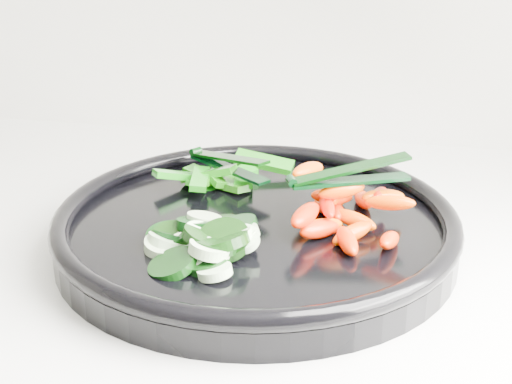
# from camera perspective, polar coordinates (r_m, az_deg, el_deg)

# --- Properties ---
(veggie_tray) EXTENTS (0.40, 0.40, 0.04)m
(veggie_tray) POSITION_cam_1_polar(r_m,az_deg,el_deg) (0.66, -0.00, -2.76)
(veggie_tray) COLOR black
(veggie_tray) RESTS_ON counter
(cucumber_pile) EXTENTS (0.11, 0.13, 0.04)m
(cucumber_pile) POSITION_cam_1_polar(r_m,az_deg,el_deg) (0.61, -4.71, -3.92)
(cucumber_pile) COLOR black
(cucumber_pile) RESTS_ON veggie_tray
(carrot_pile) EXTENTS (0.12, 0.14, 0.05)m
(carrot_pile) POSITION_cam_1_polar(r_m,az_deg,el_deg) (0.65, 6.87, -1.34)
(carrot_pile) COLOR #E34A00
(carrot_pile) RESTS_ON veggie_tray
(pepper_pile) EXTENTS (0.14, 0.10, 0.04)m
(pepper_pile) POSITION_cam_1_polar(r_m,az_deg,el_deg) (0.75, -2.73, 1.23)
(pepper_pile) COLOR #12730A
(pepper_pile) RESTS_ON veggie_tray
(tong_carrot) EXTENTS (0.11, 0.06, 0.02)m
(tong_carrot) POSITION_cam_1_polar(r_m,az_deg,el_deg) (0.64, 7.27, 1.34)
(tong_carrot) COLOR black
(tong_carrot) RESTS_ON carrot_pile
(tong_pepper) EXTENTS (0.10, 0.08, 0.02)m
(tong_pepper) POSITION_cam_1_polar(r_m,az_deg,el_deg) (0.74, -2.40, 2.39)
(tong_pepper) COLOR black
(tong_pepper) RESTS_ON pepper_pile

